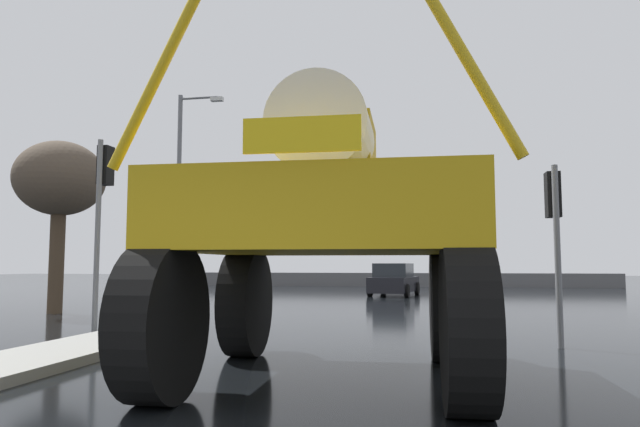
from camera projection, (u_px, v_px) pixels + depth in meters
name	position (u px, v px, depth m)	size (l,w,h in m)	color
ground_plane	(371.00, 306.00, 20.21)	(120.00, 120.00, 0.00)	black
oversize_sprayer	(329.00, 231.00, 7.51)	(4.39, 5.04, 4.46)	black
sedan_ahead	(394.00, 280.00, 27.12)	(2.34, 4.31, 1.52)	black
traffic_signal_near_left	(103.00, 193.00, 12.16)	(0.24, 0.54, 4.11)	slate
traffic_signal_near_right	(554.00, 215.00, 10.43)	(0.24, 0.54, 3.27)	slate
streetlight_far_left	(182.00, 185.00, 23.13)	(1.92, 0.24, 8.41)	slate
bare_tree_left	(60.00, 181.00, 17.55)	(2.70, 2.70, 5.26)	#473828
roadside_barrier	(398.00, 280.00, 38.02)	(27.97, 0.24, 0.90)	#59595B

